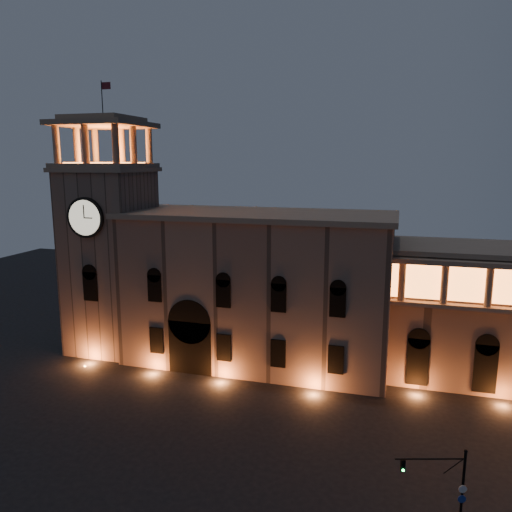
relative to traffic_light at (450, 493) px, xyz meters
name	(u,v)px	position (x,y,z in m)	size (l,w,h in m)	color
ground	(203,470)	(-17.28, 2.48, -3.24)	(160.00, 160.00, 0.00)	black
government_building	(256,288)	(-19.35, 24.41, 5.53)	(30.80, 12.80, 17.60)	#7D6152
clock_tower	(110,250)	(-37.78, 23.46, 9.26)	(9.80, 9.80, 32.40)	#7D6152
traffic_light	(450,493)	(0.00, 0.00, 0.00)	(4.35, 1.50, 6.18)	black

